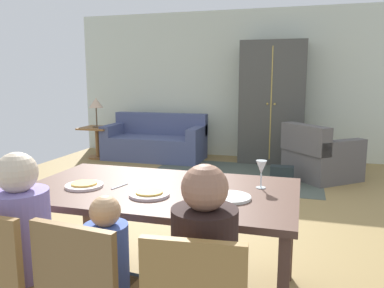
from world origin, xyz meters
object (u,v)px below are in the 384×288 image
plate_near_woman (230,197)px  dining_chair_man (4,280)px  plate_near_child (149,194)px  side_table (97,138)px  wine_glass (261,169)px  person_child (112,288)px  plate_near_man (84,186)px  armoire (272,103)px  handbag (282,175)px  dining_table (160,198)px  person_man (29,260)px  couch (156,142)px  person_woman (205,287)px  armchair (320,158)px  table_lamp (96,104)px

plate_near_woman → dining_chair_man: 1.28m
plate_near_child → side_table: size_ratio=0.43×
side_table → plate_near_woman: bearing=-51.5°
wine_glass → person_child: (-0.64, -0.88, -0.46)m
plate_near_man → armoire: (0.86, 4.65, 0.28)m
person_child → handbag: bearing=80.4°
dining_table → person_man: size_ratio=1.61×
wine_glass → couch: size_ratio=0.10×
plate_near_man → side_table: plate_near_man is taller
dining_table → armoire: 4.56m
plate_near_woman → person_woman: 0.65m
dining_chair_man → person_man: bearing=88.8°
dining_chair_man → armoire: bearing=80.9°
armoire → plate_near_man: bearing=-100.5°
person_woman → armoire: (-0.12, 5.23, 0.54)m
plate_near_child → handbag: 3.39m
wine_glass → handbag: 3.01m
plate_near_woman → side_table: size_ratio=0.43×
dining_table → armchair: 3.76m
person_woman → plate_near_woman: bearing=89.7°
plate_near_child → armoire: (0.37, 4.71, 0.28)m
side_table → person_child: bearing=-59.4°
dining_table → side_table: size_ratio=3.08×
plate_near_man → plate_near_woman: bearing=1.2°
person_child → table_lamp: table_lamp is taller
dining_chair_man → armchair: dining_chair_man is taller
armoire → table_lamp: (-3.13, -0.54, -0.04)m
plate_near_woman → dining_table: bearing=168.5°
plate_near_child → plate_near_woman: (0.49, 0.08, 0.00)m
person_woman → side_table: person_woman is taller
plate_near_man → dining_chair_man: dining_chair_man is taller
plate_near_man → person_child: bearing=-49.5°
dining_table → handbag: (0.64, 3.09, -0.56)m
plate_near_woman → armoire: bearing=91.5°
dining_chair_man → side_table: bearing=115.1°
plate_near_woman → table_lamp: size_ratio=0.46×
person_child → armchair: size_ratio=0.77×
dining_table → plate_near_child: bearing=-90.0°
armchair → handbag: size_ratio=3.77×
plate_near_child → table_lamp: 5.01m
person_woman → side_table: size_ratio=1.91×
wine_glass → dining_chair_man: (-1.14, -1.05, -0.40)m
plate_near_man → dining_chair_man: 0.80m
dining_chair_man → armoire: (0.86, 5.40, 0.56)m
plate_near_woman → person_woman: bearing=-90.3°
dining_table → armoire: size_ratio=0.85×
plate_near_child → person_child: size_ratio=0.27×
plate_near_man → dining_chair_man: (-0.00, -0.75, -0.28)m
wine_glass → table_lamp: (-3.41, 3.81, 0.12)m
plate_near_woman → person_child: 0.84m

